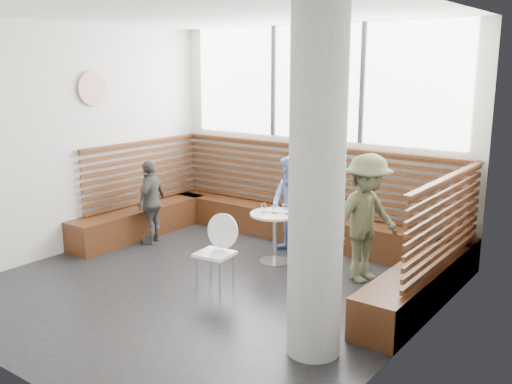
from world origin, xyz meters
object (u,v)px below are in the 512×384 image
Objects in this scene: cafe_table at (275,227)px; child_back at (291,206)px; concrete_column at (317,185)px; adult_man at (366,218)px; child_left at (151,202)px; cafe_chair at (218,246)px.

child_back is (-0.00, 0.40, 0.21)m from cafe_table.
concrete_column is at bearing -47.04° from cafe_table.
concrete_column reaches higher than child_back.
concrete_column is at bearing -37.35° from child_back.
child_left is (-3.27, -0.48, -0.17)m from adult_man.
child_left reaches higher than cafe_chair.
concrete_column is 2.01× the size of adult_man.
adult_man is 3.31m from child_left.
cafe_chair is 0.63× the size of child_back.
adult_man reaches higher than cafe_chair.
cafe_table is at bearing -74.23° from child_back.
cafe_table is at bearing 81.68° from cafe_chair.
child_left is at bearing 158.39° from concrete_column.
cafe_table is 0.55× the size of child_left.
concrete_column is 3.59× the size of cafe_chair.
concrete_column is 4.10m from child_left.
child_back is at bearing 91.06° from child_left.
adult_man is at bearing 3.14° from child_back.
child_back reaches higher than child_left.
child_left is at bearing 115.94° from adult_man.
adult_man is at bearing 78.85° from child_left.
child_back is at bearing 127.36° from concrete_column.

